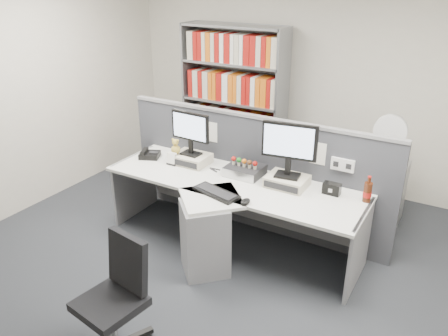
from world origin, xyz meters
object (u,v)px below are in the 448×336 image
Objects in this scene: desk_fan at (390,134)px; desk_calendar at (172,160)px; shelving_unit at (234,104)px; keyboard at (216,193)px; mouse at (245,202)px; desk_phone at (149,154)px; desktop_pc at (245,170)px; filing_cabinet at (380,195)px; desk at (221,214)px; monitor_left at (190,130)px; speaker at (332,189)px; monitor_right at (289,145)px; cola_bottle at (367,192)px; office_chair at (117,294)px.

desk_calendar is at bearing -149.54° from desk_fan.
keyboard is at bearing -65.05° from shelving_unit.
desk_phone reaches higher than mouse.
desk_calendar is (-0.79, -0.16, 0.01)m from desktop_pc.
keyboard is 1.96m from filing_cabinet.
desk is 5.65× the size of monitor_left.
mouse is 0.82m from speaker.
monitor_right is 0.26× the size of shelving_unit.
monitor_right is 1.64m from desk_phone.
keyboard is at bearing -85.64° from desk.
cola_bottle is 0.43× the size of desk_fan.
desk is 0.93m from monitor_right.
filing_cabinet is at bearing 73.93° from speaker.
monitor_left reaches higher than office_chair.
desktop_pc is at bearing -57.00° from shelving_unit.
office_chair reaches higher than desktop_pc.
shelving_unit reaches higher than desktop_pc.
desktop_pc reaches higher than desk.
mouse is 0.06× the size of shelving_unit.
filing_cabinet is at bearing -12.07° from shelving_unit.
office_chair is (-0.54, -1.78, -0.66)m from monitor_right.
shelving_unit is at bearing 101.65° from monitor_left.
desktop_pc is 1.56m from desk_fan.
filing_cabinet is (1.95, 1.15, -0.43)m from desk_calendar.
desk_calendar is at bearing -168.71° from desktop_pc.
speaker is at bearing -177.47° from cola_bottle.
speaker is at bearing 4.32° from desk_phone.
desk_phone is 1.69× the size of speaker.
monitor_left is at bearing -179.99° from monitor_right.
shelving_unit reaches higher than desk.
cola_bottle is 0.35× the size of filing_cabinet.
cola_bottle is (1.84, 0.07, -0.28)m from monitor_left.
desk_phone is (-1.59, -0.10, -0.38)m from monitor_right.
mouse is 1.48m from desk_phone.
office_chair is at bearing -72.59° from monitor_left.
desk_calendar reaches higher than desk_phone.
desk_calendar is 1.82m from office_chair.
shelving_unit reaches higher than monitor_right.
desk_calendar is (-1.08, 0.39, 0.03)m from mouse.
office_chair reaches higher than desk_phone.
desk_fan is at bearing 66.10° from office_chair.
speaker is 0.28× the size of desk_fan.
desk is 0.46m from mouse.
cola_bottle reaches higher than mouse.
monitor_left is 2.20m from filing_cabinet.
monitor_right is at bearing -174.87° from cola_bottle.
desk_fan is at bearing 92.25° from cola_bottle.
desk_calendar is (-0.75, 0.25, 0.32)m from desk.
desk is at bearing 94.36° from keyboard.
cola_bottle is at bearing -87.75° from desk_fan.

